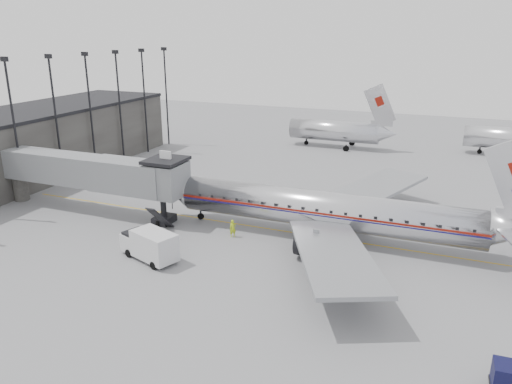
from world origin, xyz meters
TOP-DOWN VIEW (x-y plane):
  - ground at (0.00, 0.00)m, footprint 160.00×160.00m
  - terminal at (-34.00, 10.00)m, footprint 12.00×46.00m
  - apron_line at (3.00, 6.00)m, footprint 60.00×0.15m
  - jet_bridge at (-16.66, 3.67)m, footprint 21.00×6.20m
  - floodlight_masts at (-27.50, 13.00)m, footprint 0.90×42.25m
  - distant_aircraft_near at (-1.79, 42.00)m, footprint 16.39×3.20m
  - airliner at (6.67, 5.89)m, footprint 33.50×31.06m
  - service_van at (-6.06, -3.71)m, footprint 5.74×3.73m
  - baggage_cart_navy at (20.08, -10.00)m, footprint 2.04×1.58m
  - ramp_worker at (-1.71, 3.00)m, footprint 0.70×0.67m

SIDE VIEW (x-z plane):
  - ground at x=0.00m, z-range 0.00..0.00m
  - apron_line at x=3.00m, z-range 0.00..0.01m
  - ramp_worker at x=-1.71m, z-range 0.00..1.62m
  - baggage_cart_navy at x=20.08m, z-range 0.05..1.60m
  - service_van at x=-6.06m, z-range 0.06..2.59m
  - airliner at x=6.67m, z-range -2.63..7.97m
  - distant_aircraft_near at x=-1.79m, z-range -2.40..7.86m
  - terminal at x=-34.00m, z-range 0.00..8.00m
  - jet_bridge at x=-16.66m, z-range 0.63..7.73m
  - floodlight_masts at x=-27.50m, z-range 0.74..15.99m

